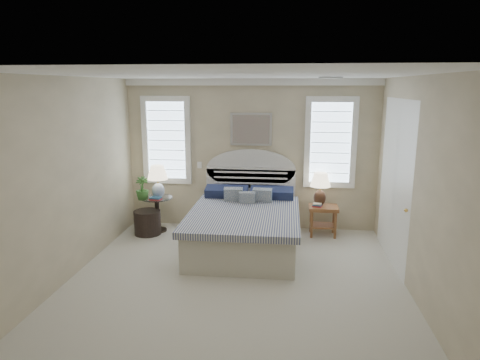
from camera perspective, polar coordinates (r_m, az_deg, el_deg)
name	(u,v)px	position (r m, az deg, el deg)	size (l,w,h in m)	color
floor	(234,287)	(5.76, -0.86, -14.08)	(4.50, 5.00, 0.01)	beige
ceiling	(233,75)	(5.16, -0.96, 13.86)	(4.50, 5.00, 0.01)	white
wall_back	(251,155)	(7.74, 1.48, 3.34)	(4.50, 0.02, 2.70)	tan
wall_left	(62,182)	(6.01, -22.69, -0.27)	(0.02, 5.00, 2.70)	tan
wall_right	(422,192)	(5.49, 23.08, -1.44)	(0.02, 5.00, 2.70)	tan
crown_molding	(251,82)	(7.60, 1.51, 12.94)	(4.50, 0.08, 0.12)	white
hvac_vent	(330,78)	(5.94, 11.97, 13.22)	(0.30, 0.20, 0.02)	#B2B2B2
switch_plate	(199,165)	(7.90, -5.43, 2.00)	(0.08, 0.01, 0.12)	white
window_left	(167,140)	(7.97, -9.74, 5.25)	(0.90, 0.06, 1.60)	#C9E6FF
window_right	(330,143)	(7.69, 11.96, 4.90)	(0.90, 0.06, 1.60)	#C9E6FF
painting	(251,129)	(7.64, 1.47, 6.78)	(0.74, 0.04, 0.58)	silver
closet_door	(395,182)	(6.65, 19.95, -0.24)	(0.02, 1.80, 2.40)	white
bed	(245,224)	(6.96, 0.67, -5.89)	(1.72, 2.28, 1.47)	beige
side_table_left	(157,210)	(7.84, -10.99, -4.00)	(0.56, 0.56, 0.63)	black
nightstand_right	(323,214)	(7.61, 11.03, -4.50)	(0.50, 0.40, 0.53)	brown
floor_pot	(148,222)	(7.77, -12.22, -5.55)	(0.47, 0.47, 0.43)	black
lamp_left	(158,178)	(7.64, -10.92, 0.26)	(0.47, 0.47, 0.59)	white
lamp_right	(320,185)	(7.56, 10.65, -0.68)	(0.47, 0.47, 0.58)	black
potted_plant	(142,188)	(7.61, -12.91, -1.10)	(0.23, 0.23, 0.40)	#3A8033
books_left	(156,199)	(7.59, -11.18, -2.44)	(0.21, 0.16, 0.05)	#A4292D
books_right	(317,205)	(7.51, 10.26, -3.31)	(0.18, 0.15, 0.06)	#A4292D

